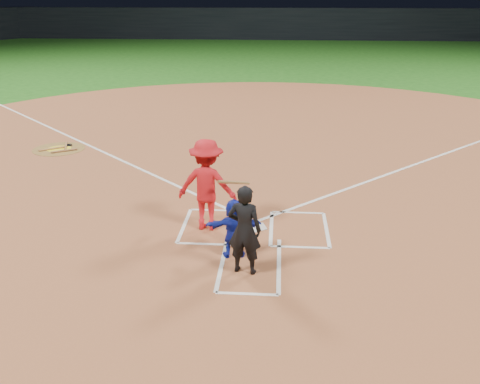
# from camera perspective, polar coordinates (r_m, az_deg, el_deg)

# --- Properties ---
(ground) EXTENTS (120.00, 120.00, 0.00)m
(ground) POSITION_cam_1_polar(r_m,az_deg,el_deg) (11.96, 1.58, -3.84)
(ground) COLOR #1C5816
(ground) RESTS_ON ground
(home_plate_dirt) EXTENTS (28.00, 28.00, 0.01)m
(home_plate_dirt) POSITION_cam_1_polar(r_m,az_deg,el_deg) (17.59, 2.54, 4.34)
(home_plate_dirt) COLOR #955230
(home_plate_dirt) RESTS_ON ground
(stadium_wall_far) EXTENTS (80.00, 1.20, 3.20)m
(stadium_wall_far) POSITION_cam_1_polar(r_m,az_deg,el_deg) (58.96, 3.98, 17.46)
(stadium_wall_far) COLOR black
(stadium_wall_far) RESTS_ON ground
(home_plate) EXTENTS (0.60, 0.60, 0.02)m
(home_plate) POSITION_cam_1_polar(r_m,az_deg,el_deg) (11.95, 1.58, -3.75)
(home_plate) COLOR silver
(home_plate) RESTS_ON home_plate_dirt
(on_deck_circle) EXTENTS (1.70, 1.70, 0.01)m
(on_deck_circle) POSITION_cam_1_polar(r_m,az_deg,el_deg) (18.81, -18.76, 4.37)
(on_deck_circle) COLOR brown
(on_deck_circle) RESTS_ON home_plate_dirt
(on_deck_logo) EXTENTS (0.80, 0.80, 0.00)m
(on_deck_logo) POSITION_cam_1_polar(r_m,az_deg,el_deg) (18.81, -18.76, 4.39)
(on_deck_logo) COLOR yellow
(on_deck_logo) RESTS_ON on_deck_circle
(on_deck_bat_a) EXTENTS (0.32, 0.82, 0.06)m
(on_deck_bat_a) POSITION_cam_1_polar(r_m,az_deg,el_deg) (18.97, -18.07, 4.69)
(on_deck_bat_a) COLOR #9E683A
(on_deck_bat_a) RESTS_ON on_deck_circle
(on_deck_bat_b) EXTENTS (0.71, 0.56, 0.06)m
(on_deck_bat_b) POSITION_cam_1_polar(r_m,az_deg,el_deg) (18.79, -19.45, 4.39)
(on_deck_bat_b) COLOR #A56C3C
(on_deck_bat_b) RESTS_ON on_deck_circle
(on_deck_bat_c) EXTENTS (0.74, 0.52, 0.06)m
(on_deck_bat_c) POSITION_cam_1_polar(r_m,az_deg,el_deg) (18.42, -18.25, 4.21)
(on_deck_bat_c) COLOR #935D36
(on_deck_bat_c) RESTS_ON on_deck_circle
(bat_weight_donut) EXTENTS (0.19, 0.19, 0.05)m
(bat_weight_donut) POSITION_cam_1_polar(r_m,az_deg,el_deg) (19.08, -17.76, 4.80)
(bat_weight_donut) COLOR black
(bat_weight_donut) RESTS_ON on_deck_circle
(catcher) EXTENTS (1.15, 0.53, 1.20)m
(catcher) POSITION_cam_1_polar(r_m,az_deg,el_deg) (10.47, -0.65, -3.89)
(catcher) COLOR #1422A5
(catcher) RESTS_ON home_plate_dirt
(umpire) EXTENTS (0.70, 0.53, 1.72)m
(umpire) POSITION_cam_1_polar(r_m,az_deg,el_deg) (9.78, 0.49, -4.06)
(umpire) COLOR black
(umpire) RESTS_ON home_plate_dirt
(chalk_markings) EXTENTS (28.35, 17.32, 0.01)m
(chalk_markings) POSITION_cam_1_polar(r_m,az_deg,el_deg) (16.90, 2.46, 3.68)
(chalk_markings) COLOR white
(chalk_markings) RESTS_ON home_plate_dirt
(batter_at_plate) EXTENTS (1.62, 0.90, 2.03)m
(batter_at_plate) POSITION_cam_1_polar(r_m,az_deg,el_deg) (11.58, -3.55, 0.77)
(batter_at_plate) COLOR red
(batter_at_plate) RESTS_ON home_plate_dirt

